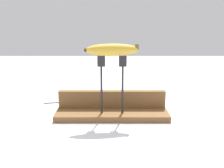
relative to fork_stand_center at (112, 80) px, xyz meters
The scene contains 6 objects.
ground_plane 0.14m from the fork_stand_center, 90.00° to the left, with size 3.00×3.00×0.00m, color silver.
wooden_board 0.13m from the fork_stand_center, 90.00° to the left, with size 0.40×0.12×0.02m, color brown.
board_backstop 0.11m from the fork_stand_center, 90.00° to the left, with size 0.39×0.03×0.06m, color brown.
fork_stand_center is the anchor object (origin of this frame).
banana_raised_center 0.10m from the fork_stand_center, behind, with size 0.18×0.05×0.04m.
fork_fallen_far 0.29m from the fork_stand_center, 133.08° to the left, with size 0.17×0.04×0.01m.
Camera 1 is at (-0.00, -0.91, 0.35)m, focal length 43.57 mm.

